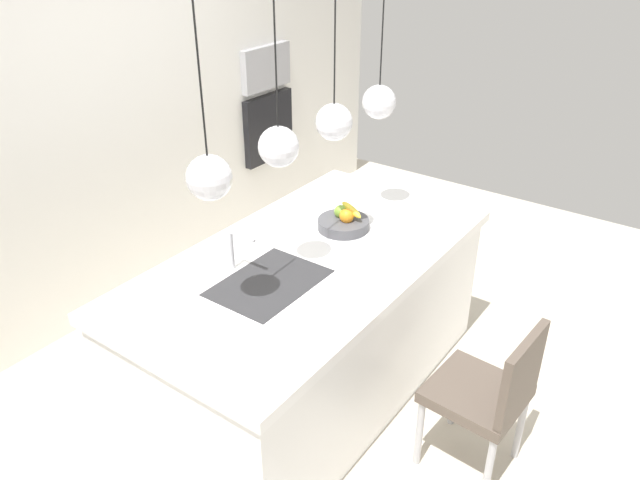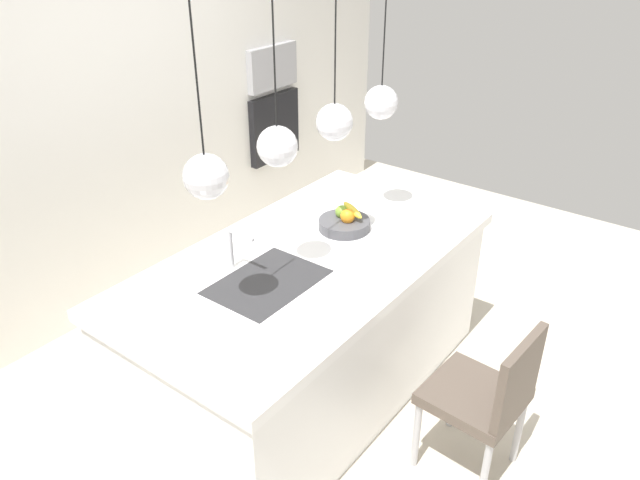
{
  "view_description": "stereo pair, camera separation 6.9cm",
  "coord_description": "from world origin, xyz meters",
  "px_view_note": "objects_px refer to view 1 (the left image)",
  "views": [
    {
      "loc": [
        -2.25,
        -1.69,
        2.52
      ],
      "look_at": [
        0.1,
        0.0,
        0.94
      ],
      "focal_mm": 34.54,
      "sensor_mm": 36.0,
      "label": 1
    },
    {
      "loc": [
        -2.21,
        -1.75,
        2.52
      ],
      "look_at": [
        0.1,
        0.0,
        0.94
      ],
      "focal_mm": 34.54,
      "sensor_mm": 36.0,
      "label": 2
    }
  ],
  "objects_px": {
    "oven": "(268,127)",
    "chair_near": "(489,392)",
    "microwave": "(265,67)",
    "fruit_bowl": "(344,222)"
  },
  "relations": [
    {
      "from": "oven",
      "to": "chair_near",
      "type": "distance_m",
      "value": 3.07
    },
    {
      "from": "microwave",
      "to": "chair_near",
      "type": "height_order",
      "value": "microwave"
    },
    {
      "from": "microwave",
      "to": "oven",
      "type": "relative_size",
      "value": 0.96
    },
    {
      "from": "microwave",
      "to": "fruit_bowl",
      "type": "bearing_deg",
      "value": -127.14
    },
    {
      "from": "oven",
      "to": "fruit_bowl",
      "type": "bearing_deg",
      "value": -127.14
    },
    {
      "from": "fruit_bowl",
      "to": "microwave",
      "type": "relative_size",
      "value": 0.54
    },
    {
      "from": "microwave",
      "to": "chair_near",
      "type": "xyz_separation_m",
      "value": [
        -1.53,
        -2.63,
        -0.88
      ]
    },
    {
      "from": "chair_near",
      "to": "microwave",
      "type": "bearing_deg",
      "value": 59.79
    },
    {
      "from": "fruit_bowl",
      "to": "chair_near",
      "type": "bearing_deg",
      "value": -108.21
    },
    {
      "from": "microwave",
      "to": "oven",
      "type": "distance_m",
      "value": 0.5
    }
  ]
}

